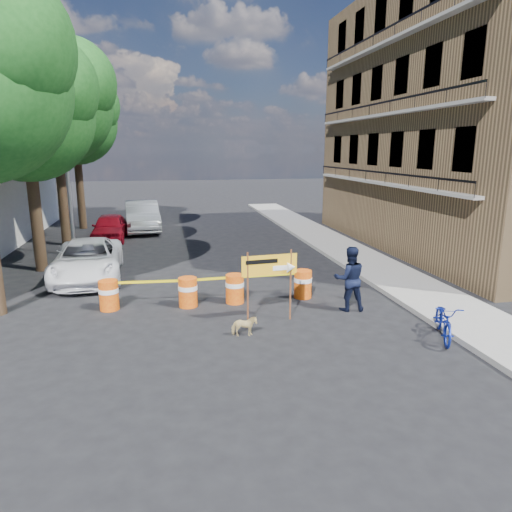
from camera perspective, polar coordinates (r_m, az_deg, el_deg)
name	(u,v)px	position (r m, az deg, el deg)	size (l,w,h in m)	color
ground	(241,322)	(12.77, -1.84, -8.21)	(120.00, 120.00, 0.00)	black
sidewalk_east	(360,259)	(20.04, 12.93, -0.36)	(2.40, 40.00, 0.15)	gray
apartment_building	(466,120)	(24.20, 24.74, 15.22)	(8.00, 16.00, 12.00)	olive
tree_mid_a	(26,111)	(19.37, -26.77, 15.84)	(5.25, 5.00, 8.68)	#332316
tree_mid_b	(55,104)	(24.29, -23.82, 16.99)	(5.67, 5.40, 9.62)	#332316
tree_far	(75,121)	(29.16, -21.66, 15.37)	(5.04, 4.80, 8.84)	#332316
streetlamp	(67,156)	(21.60, -22.51, 11.47)	(1.25, 0.18, 8.00)	gray
barrel_far_left	(109,294)	(14.21, -17.92, -4.60)	(0.58, 0.58, 0.90)	red
barrel_mid_left	(188,291)	(13.95, -8.50, -4.41)	(0.58, 0.58, 0.90)	red
barrel_mid_right	(235,288)	(14.14, -2.67, -4.03)	(0.58, 0.58, 0.90)	red
barrel_far_right	(303,283)	(14.69, 5.87, -3.43)	(0.58, 0.58, 0.90)	red
detour_sign	(277,269)	(12.38, 2.67, -1.70)	(1.56, 0.31, 2.01)	#592D19
pedestrian	(350,279)	(13.65, 11.61, -2.79)	(0.94, 0.73, 1.93)	black
bicycle	(446,304)	(12.32, 22.63, -5.53)	(0.64, 0.96, 1.83)	#122599
dog	(244,326)	(11.73, -1.49, -8.78)	(0.29, 0.64, 0.54)	#E2C981
suv_white	(88,260)	(17.81, -20.31, -0.46)	(2.34, 5.08, 1.41)	white
sedan_red	(110,227)	(25.06, -17.82, 3.44)	(1.62, 4.02, 1.37)	maroon
sedan_silver	(142,216)	(27.51, -14.04, 4.87)	(1.82, 5.21, 1.72)	#BABDC2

